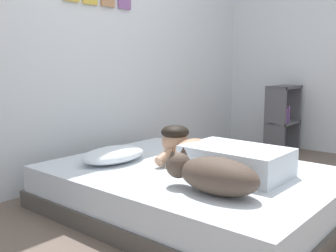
% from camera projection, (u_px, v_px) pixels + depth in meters
% --- Properties ---
extents(ground_plane, '(12.86, 12.86, 0.00)m').
position_uv_depth(ground_plane, '(253.00, 214.00, 2.62)').
color(ground_plane, '#66564C').
extents(back_wall, '(4.43, 0.12, 2.50)m').
position_uv_depth(back_wall, '(96.00, 34.00, 3.42)').
color(back_wall, silver).
rests_on(back_wall, ground).
extents(side_wall_right, '(0.10, 6.02, 2.50)m').
position_uv_depth(side_wall_right, '(335.00, 40.00, 4.30)').
color(side_wall_right, silver).
rests_on(side_wall_right, ground).
extents(bed, '(1.43, 1.92, 0.29)m').
position_uv_depth(bed, '(191.00, 190.00, 2.68)').
color(bed, '#4C4742').
rests_on(bed, ground).
extents(pillow, '(0.52, 0.32, 0.11)m').
position_uv_depth(pillow, '(114.00, 155.00, 2.83)').
color(pillow, silver).
rests_on(pillow, bed).
extents(person_lying, '(0.43, 0.92, 0.27)m').
position_uv_depth(person_lying, '(218.00, 155.00, 2.59)').
color(person_lying, silver).
rests_on(person_lying, bed).
extents(dog, '(0.26, 0.57, 0.21)m').
position_uv_depth(dog, '(213.00, 175.00, 2.15)').
color(dog, '#4C3D33').
rests_on(dog, bed).
extents(coffee_cup, '(0.12, 0.09, 0.07)m').
position_uv_depth(coffee_cup, '(179.00, 151.00, 3.02)').
color(coffee_cup, white).
rests_on(coffee_cup, bed).
extents(cell_phone, '(0.07, 0.14, 0.01)m').
position_uv_depth(cell_phone, '(187.00, 165.00, 2.74)').
color(cell_phone, black).
rests_on(cell_phone, bed).
extents(bookshelf, '(0.45, 0.24, 0.75)m').
position_uv_depth(bookshelf, '(282.00, 119.00, 4.42)').
color(bookshelf, '#4C4C51').
rests_on(bookshelf, ground).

